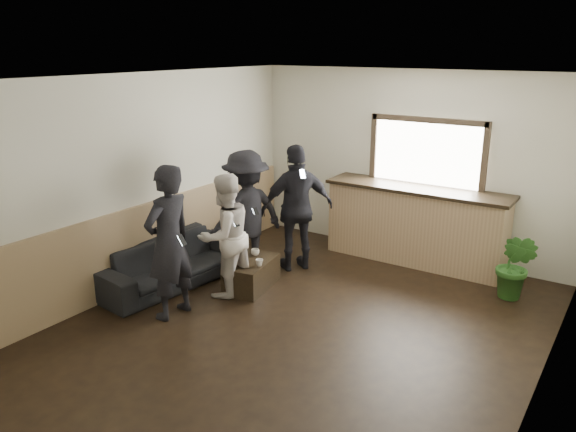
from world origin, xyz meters
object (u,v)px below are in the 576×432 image
Objects in this scene: cup_a at (255,252)px; person_c at (246,214)px; cup_b at (259,263)px; potted_plant at (516,266)px; person_d at (297,208)px; bar_counter at (416,220)px; person_a at (169,243)px; coffee_table at (252,274)px; sofa at (171,262)px; person_b at (225,236)px.

person_c is (-0.26, 0.15, 0.47)m from cup_a.
potted_plant is (2.82, 1.62, 0.03)m from cup_b.
person_d is (0.22, 0.71, 0.49)m from cup_a.
bar_counter is 3.00× the size of potted_plant.
potted_plant is 4.31m from person_a.
cup_a is 0.06× the size of person_c.
coffee_table is 1.42m from person_a.
coffee_table is at bearing -124.48° from bar_counter.
person_d is at bearing -137.46° from bar_counter.
bar_counter is at bearing 159.65° from potted_plant.
potted_plant is at bearing 29.92° from cup_b.
person_c is at bearing -160.36° from potted_plant.
coffee_table is (-1.46, -2.12, -0.45)m from bar_counter.
sofa is 4.50m from potted_plant.
person_d is at bearing 159.56° from person_c.
person_a is (-3.32, -2.71, 0.47)m from potted_plant.
person_c is (-0.19, 0.69, 0.08)m from person_b.
bar_counter is 2.61m from coffee_table.
person_b is at bearing -113.18° from coffee_table.
person_a reaches higher than cup_a.
person_b reaches higher than coffee_table.
person_c reaches higher than coffee_table.
bar_counter is 2.95m from person_b.
coffee_table is at bearing 29.71° from person_d.
person_b reaches higher than cup_b.
person_a reaches higher than person_b.
person_d is at bearing 81.31° from coffee_table.
cup_a is at bearing 134.72° from cup_b.
person_d reaches higher than person_c.
person_c is at bearing -30.89° from sofa.
sofa is 0.99m from person_b.
cup_b is 1.30m from person_a.
bar_counter reaches higher than person_c.
person_d is (0.29, 1.26, 0.11)m from person_b.
coffee_table is at bearing 157.58° from cup_b.
person_c is 0.98× the size of person_d.
potted_plant is 3.59m from person_c.
cup_b reaches higher than coffee_table.
person_d is (1.13, 1.41, 0.60)m from sofa.
person_c reaches higher than potted_plant.
cup_b is (0.19, -0.08, 0.23)m from coffee_table.
cup_a is 0.55m from person_c.
person_a is (-0.22, -1.37, 0.50)m from cup_a.
person_b is at bearing 170.58° from person_a.
cup_a is 3.38m from potted_plant.
bar_counter reaches higher than coffee_table.
cup_a is 0.39m from cup_b.
coffee_table is 1.17m from person_d.
person_a is at bearing -127.50° from sofa.
bar_counter reaches higher than sofa.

